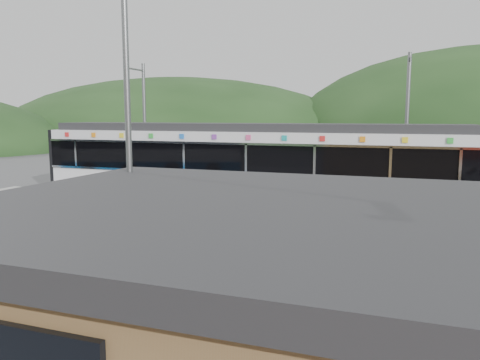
% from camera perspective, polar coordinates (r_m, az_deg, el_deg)
% --- Properties ---
extents(ground, '(120.00, 120.00, 0.00)m').
position_cam_1_polar(ground, '(16.80, -5.87, -6.35)').
color(ground, '#4C4C4F').
rests_on(ground, ground).
extents(hills, '(146.00, 149.00, 26.00)m').
position_cam_1_polar(hills, '(20.40, 16.85, -4.12)').
color(hills, '#1E3D19').
rests_on(hills, ground).
extents(platform, '(26.00, 3.20, 0.30)m').
position_cam_1_polar(platform, '(19.72, -1.74, -3.74)').
color(platform, '#9E9E99').
rests_on(platform, ground).
extents(yellow_line, '(26.00, 0.10, 0.01)m').
position_cam_1_polar(yellow_line, '(18.51, -3.21, -4.03)').
color(yellow_line, yellow).
rests_on(yellow_line, platform).
extents(train, '(20.44, 3.01, 3.74)m').
position_cam_1_polar(train, '(21.95, 0.81, 2.49)').
color(train, black).
rests_on(train, ground).
extents(catenary_mast_west, '(0.18, 1.80, 7.00)m').
position_cam_1_polar(catenary_mast_west, '(27.17, -11.59, 6.71)').
color(catenary_mast_west, slate).
rests_on(catenary_mast_west, ground).
extents(catenary_mast_east, '(0.18, 1.80, 7.00)m').
position_cam_1_polar(catenary_mast_east, '(23.25, 19.63, 6.26)').
color(catenary_mast_east, slate).
rests_on(catenary_mast_east, ground).
extents(station_shelter, '(9.20, 6.20, 3.00)m').
position_cam_1_polar(station_shelter, '(6.31, 8.61, -16.07)').
color(station_shelter, '#997143').
rests_on(station_shelter, ground).
extents(lamp_post, '(0.40, 1.21, 6.76)m').
position_cam_1_polar(lamp_post, '(9.39, -13.94, 7.06)').
color(lamp_post, slate).
rests_on(lamp_post, ground).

